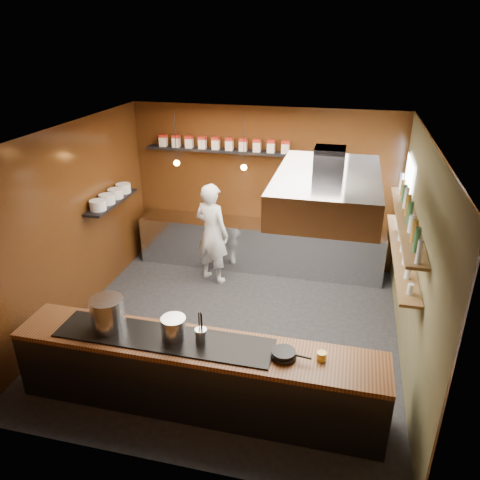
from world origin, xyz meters
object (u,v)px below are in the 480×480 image
(extractor_hood, at_px, (327,189))
(stockpot_large, at_px, (108,313))
(stockpot_small, at_px, (174,328))
(chef, at_px, (212,233))
(espresso_machine, at_px, (343,222))

(extractor_hood, bearing_deg, stockpot_large, -154.10)
(stockpot_small, distance_m, chef, 3.11)
(extractor_hood, relative_size, stockpot_large, 4.92)
(espresso_machine, relative_size, chef, 0.22)
(extractor_hood, xyz_separation_m, stockpot_small, (-1.57, -1.18, -1.43))
(espresso_machine, bearing_deg, extractor_hood, -113.30)
(extractor_hood, distance_m, chef, 3.19)
(espresso_machine, bearing_deg, chef, 176.85)
(stockpot_large, distance_m, chef, 3.08)
(stockpot_small, relative_size, espresso_machine, 0.72)
(extractor_hood, xyz_separation_m, stockpot_large, (-2.41, -1.17, -1.37))
(extractor_hood, relative_size, espresso_machine, 4.95)
(stockpot_large, height_order, chef, chef)
(stockpot_small, bearing_deg, extractor_hood, 37.10)
(extractor_hood, distance_m, stockpot_small, 2.43)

